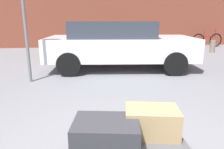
% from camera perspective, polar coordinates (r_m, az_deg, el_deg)
% --- Properties ---
extents(luggage_cart, '(1.11, 0.85, 0.34)m').
position_cam_1_polar(luggage_cart, '(2.23, 4.13, -18.65)').
color(luggage_cart, '#4C4C51').
rests_on(luggage_cart, ground_plane).
extents(suitcase_charcoal_rear_left, '(0.66, 0.53, 0.25)m').
position_cam_1_polar(suitcase_charcoal_rear_left, '(2.03, -1.60, -15.59)').
color(suitcase_charcoal_rear_left, '#2D2D33').
rests_on(suitcase_charcoal_rear_left, luggage_cart).
extents(duffel_bag_tan_front_right, '(0.59, 0.44, 0.29)m').
position_cam_1_polar(duffel_bag_tan_front_right, '(2.24, 10.61, -12.32)').
color(duffel_bag_tan_front_right, '#9E7F56').
rests_on(duffel_bag_tan_front_right, luggage_cart).
extents(parked_car, '(4.46, 2.26, 1.42)m').
position_cam_1_polar(parked_car, '(6.42, 1.70, 8.26)').
color(parked_car, silver).
rests_on(parked_car, ground_plane).
extents(bicycle_leaning, '(1.76, 0.16, 0.96)m').
position_cam_1_polar(bicycle_leaning, '(12.59, 24.17, 8.44)').
color(bicycle_leaning, black).
rests_on(bicycle_leaning, ground_plane).
extents(bollard_kerb_near, '(0.23, 0.23, 0.55)m').
position_cam_1_polar(bollard_kerb_near, '(9.54, 12.20, 7.16)').
color(bollard_kerb_near, '#72665B').
rests_on(bollard_kerb_near, ground_plane).
extents(bollard_kerb_mid, '(0.23, 0.23, 0.55)m').
position_cam_1_polar(bollard_kerb_mid, '(10.08, 19.68, 7.03)').
color(bollard_kerb_mid, '#72665B').
rests_on(bollard_kerb_mid, ground_plane).
extents(bollard_kerb_far, '(0.23, 0.23, 0.55)m').
position_cam_1_polar(bollard_kerb_far, '(10.67, 25.42, 6.85)').
color(bollard_kerb_far, '#72665B').
rests_on(bollard_kerb_far, ground_plane).
extents(no_parking_sign, '(0.49, 0.13, 2.44)m').
position_cam_1_polar(no_parking_sign, '(5.36, -22.47, 13.88)').
color(no_parking_sign, slate).
rests_on(no_parking_sign, ground_plane).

